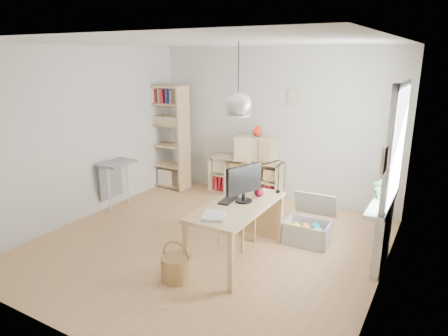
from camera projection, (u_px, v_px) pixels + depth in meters
The scene contains 20 objects.
ground at pixel (207, 244), 5.58m from camera, with size 4.50×4.50×0.00m, color tan.
room_shell at pixel (238, 104), 4.64m from camera, with size 4.50×4.50×4.50m.
window_unit at pixel (397, 145), 4.59m from camera, with size 0.07×1.16×1.46m.
radiator at pixel (383, 236), 4.92m from camera, with size 0.10×0.80×0.80m, color white.
windowsill at pixel (382, 203), 4.82m from camera, with size 0.22×1.20×0.06m, color white.
desk at pixel (237, 211), 5.01m from camera, with size 0.70×1.50×0.75m.
cube_shelf at pixel (245, 180), 7.46m from camera, with size 1.40×0.38×0.72m.
tall_bookshelf at pixel (167, 133), 7.76m from camera, with size 0.80×0.38×2.00m.
side_table at pixel (115, 172), 6.66m from camera, with size 0.40×0.55×0.85m.
chair at pixel (240, 211), 5.51m from camera, with size 0.42×0.42×0.83m.
wicker_basket at pixel (176, 267), 4.66m from camera, with size 0.36×0.36×0.49m.
storage_chest at pixel (309, 227), 5.62m from camera, with size 0.64×0.71×0.65m.
monitor at pixel (244, 182), 5.01m from camera, with size 0.24×0.53×0.48m.
keyboard at pixel (228, 200), 5.12m from camera, with size 0.14×0.37×0.02m, color black.
task_lamp at pixel (264, 171), 5.38m from camera, with size 0.40×0.15×0.42m.
yarn_ball at pixel (259, 192), 5.24m from camera, with size 0.13×0.13×0.13m, color #4D0A17.
paper_tray at pixel (214, 216), 4.60m from camera, with size 0.25×0.31×0.03m, color white.
drawer_chest at pixel (256, 148), 7.13m from camera, with size 0.77×0.35×0.44m, color #CBAE86.
red_vase at pixel (257, 131), 7.04m from camera, with size 0.16×0.16×0.19m, color maroon.
potted_plant at pixel (383, 187), 4.83m from camera, with size 0.26×0.22×0.28m, color #285D23.
Camera 1 is at (2.74, -4.28, 2.55)m, focal length 32.00 mm.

